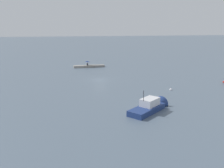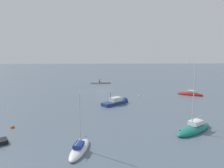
# 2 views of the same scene
# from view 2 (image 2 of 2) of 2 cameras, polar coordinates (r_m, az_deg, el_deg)

# --- Properties ---
(ground_plane) EXTENTS (500.00, 500.00, 0.00)m
(ground_plane) POSITION_cam_2_polar(r_m,az_deg,el_deg) (68.85, -3.16, -1.77)
(ground_plane) COLOR slate
(seawall_pier) EXTENTS (8.75, 1.71, 0.58)m
(seawall_pier) POSITION_cam_2_polar(r_m,az_deg,el_deg) (85.93, -3.33, 0.39)
(seawall_pier) COLOR gray
(seawall_pier) RESTS_ON ground_plane
(person_seated_dark_left) EXTENTS (0.45, 0.64, 0.73)m
(person_seated_dark_left) POSITION_cam_2_polar(r_m,az_deg,el_deg) (85.75, -3.65, 0.74)
(person_seated_dark_left) COLOR #1E2333
(person_seated_dark_left) RESTS_ON seawall_pier
(umbrella_open_navy) EXTENTS (1.41, 1.41, 1.30)m
(umbrella_open_navy) POSITION_cam_2_polar(r_m,az_deg,el_deg) (85.65, -3.65, 1.32)
(umbrella_open_navy) COLOR black
(umbrella_open_navy) RESTS_ON seawall_pier
(sailboat_red_near) EXTENTS (7.42, 6.19, 10.64)m
(sailboat_red_near) POSITION_cam_2_polar(r_m,az_deg,el_deg) (64.43, 21.82, -2.69)
(sailboat_red_near) COLOR red
(sailboat_red_near) RESTS_ON ground_plane
(sailboat_teal_mid) EXTENTS (8.34, 6.73, 11.03)m
(sailboat_teal_mid) POSITION_cam_2_polar(r_m,az_deg,el_deg) (34.18, 22.87, -11.96)
(sailboat_teal_mid) COLOR #197266
(sailboat_teal_mid) RESTS_ON ground_plane
(sailboat_white_far) EXTENTS (3.01, 6.21, 7.48)m
(sailboat_white_far) POSITION_cam_2_polar(r_m,az_deg,el_deg) (25.94, -9.48, -18.27)
(sailboat_white_far) COLOR silver
(sailboat_white_far) RESTS_ON ground_plane
(motorboat_navy_near) EXTENTS (7.04, 6.11, 4.03)m
(motorboat_navy_near) POSITION_cam_2_polar(r_m,az_deg,el_deg) (48.62, 1.45, -5.40)
(motorboat_navy_near) COLOR navy
(motorboat_navy_near) RESTS_ON ground_plane
(mooring_buoy_near) EXTENTS (0.48, 0.48, 0.48)m
(mooring_buoy_near) POSITION_cam_2_polar(r_m,az_deg,el_deg) (58.79, 7.92, -3.46)
(mooring_buoy_near) COLOR white
(mooring_buoy_near) RESTS_ON ground_plane
(mooring_buoy_mid) EXTENTS (0.65, 0.65, 0.65)m
(mooring_buoy_mid) POSITION_cam_2_polar(r_m,az_deg,el_deg) (36.99, -27.12, -11.19)
(mooring_buoy_mid) COLOR #EA5914
(mooring_buoy_mid) RESTS_ON ground_plane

